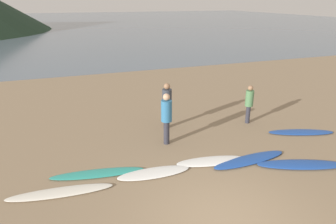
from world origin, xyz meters
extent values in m
cube|color=#8C7559|center=(0.00, 10.00, -0.10)|extent=(120.00, 120.00, 0.20)
cube|color=slate|center=(0.00, 65.46, 0.00)|extent=(140.00, 100.00, 0.01)
ellipsoid|color=silver|center=(-3.42, 2.43, 0.04)|extent=(2.71, 0.73, 0.08)
ellipsoid|color=teal|center=(-2.40, 3.01, 0.04)|extent=(2.68, 0.86, 0.07)
ellipsoid|color=white|center=(-0.87, 2.49, 0.04)|extent=(2.15, 0.70, 0.08)
ellipsoid|color=white|center=(1.00, 2.52, 0.04)|extent=(2.29, 0.93, 0.08)
ellipsoid|color=#1E479E|center=(2.14, 2.19, 0.05)|extent=(2.62, 0.74, 0.10)
ellipsoid|color=#1E479E|center=(3.45, 1.41, 0.05)|extent=(2.72, 1.47, 0.10)
ellipsoid|color=#1E479E|center=(5.15, 3.29, 0.04)|extent=(2.47, 1.30, 0.08)
cylinder|color=#2D2D38|center=(0.61, 5.51, 0.41)|extent=(0.20, 0.20, 0.83)
cylinder|color=#333842|center=(0.61, 5.51, 1.19)|extent=(0.36, 0.36, 0.72)
sphere|color=#936B4C|center=(0.61, 5.51, 1.67)|extent=(0.23, 0.23, 0.23)
cylinder|color=#2D2D38|center=(3.84, 4.85, 0.36)|extent=(0.17, 0.17, 0.73)
cylinder|color=#4C7A4C|center=(3.84, 4.85, 1.04)|extent=(0.32, 0.32, 0.63)
sphere|color=#936B4C|center=(3.84, 4.85, 1.46)|extent=(0.21, 0.21, 0.21)
cylinder|color=#2D2D38|center=(0.13, 4.21, 0.42)|extent=(0.20, 0.20, 0.84)
cylinder|color=teal|center=(0.13, 4.21, 1.21)|extent=(0.37, 0.37, 0.73)
sphere|color=tan|center=(0.13, 4.21, 1.69)|extent=(0.24, 0.24, 0.24)
camera|label=1|loc=(-3.02, -4.65, 4.72)|focal=32.14mm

